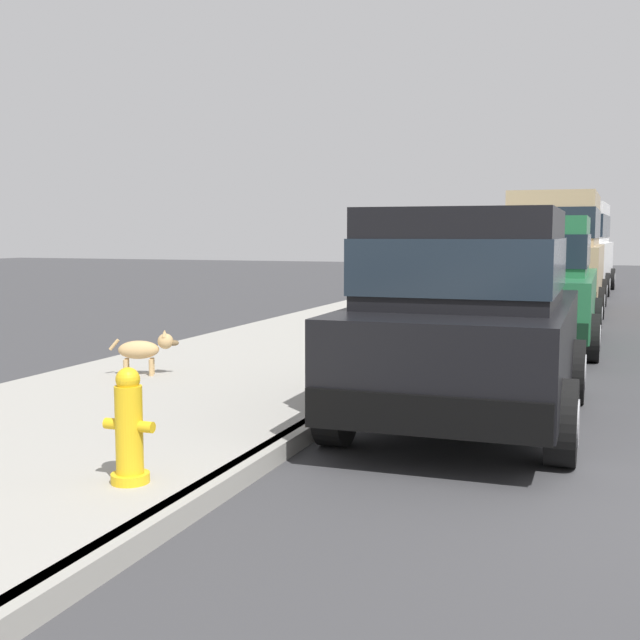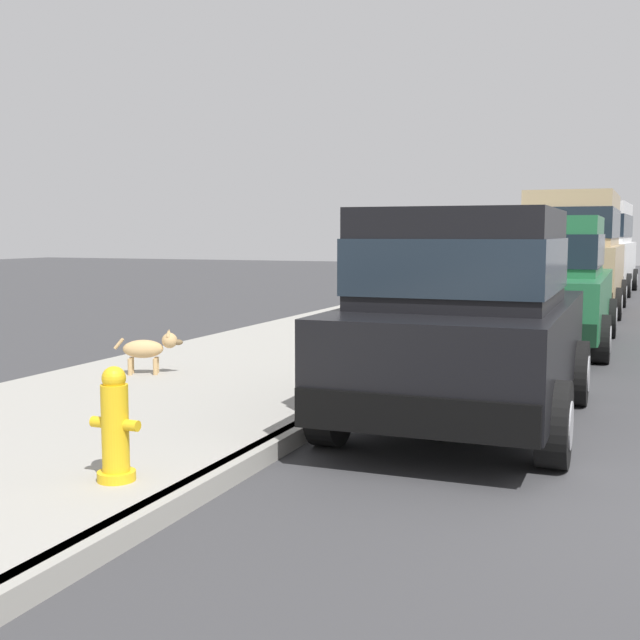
% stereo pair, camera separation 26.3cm
% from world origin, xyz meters
% --- Properties ---
extents(curb, '(0.16, 64.00, 0.14)m').
position_xyz_m(curb, '(-3.20, 0.00, 0.07)').
color(curb, gray).
rests_on(curb, ground).
extents(sidewalk, '(3.60, 64.00, 0.14)m').
position_xyz_m(sidewalk, '(-5.00, 0.00, 0.07)').
color(sidewalk, '#99968E').
rests_on(sidewalk, ground).
extents(car_black_hatchback, '(2.01, 3.83, 1.88)m').
position_xyz_m(car_black_hatchback, '(-2.08, 1.43, 0.98)').
color(car_black_hatchback, black).
rests_on(car_black_hatchback, ground).
extents(car_green_sedan, '(2.08, 4.62, 1.92)m').
position_xyz_m(car_green_sedan, '(-2.09, 6.84, 0.98)').
color(car_green_sedan, '#23663D').
rests_on(car_green_sedan, ground).
extents(car_tan_van, '(2.15, 4.90, 2.52)m').
position_xyz_m(car_tan_van, '(-2.18, 12.63, 1.39)').
color(car_tan_van, tan).
rests_on(car_tan_van, ground).
extents(car_white_van, '(2.25, 4.96, 2.52)m').
position_xyz_m(car_white_van, '(-2.12, 18.70, 1.39)').
color(car_white_van, white).
rests_on(car_white_van, ground).
extents(dog_tan, '(0.70, 0.41, 0.49)m').
position_xyz_m(dog_tan, '(-5.67, 1.92, 0.43)').
color(dog_tan, tan).
rests_on(dog_tan, sidewalk).
extents(fire_hydrant, '(0.34, 0.24, 0.72)m').
position_xyz_m(fire_hydrant, '(-3.65, -1.42, 0.48)').
color(fire_hydrant, gold).
rests_on(fire_hydrant, sidewalk).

